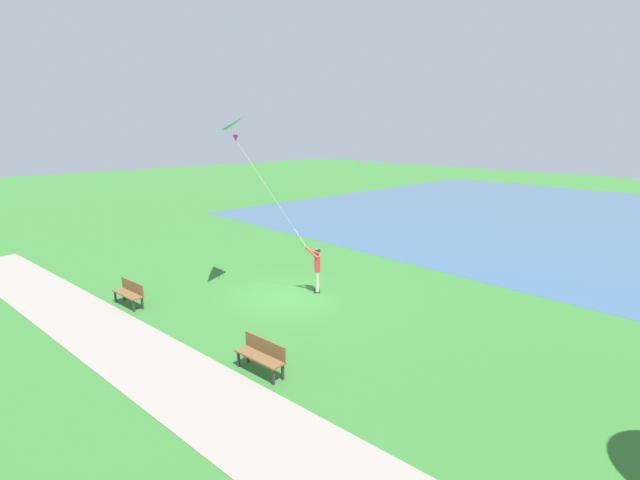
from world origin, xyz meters
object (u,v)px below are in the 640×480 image
object	(u,v)px
person_kite_flyer	(317,266)
park_bench_near_walkway	(130,292)
park_bench_far_walkway	(262,354)
flying_kite	(245,130)

from	to	relation	value
person_kite_flyer	park_bench_near_walkway	xyz separation A→B (m)	(5.77, -3.57, -0.54)
park_bench_near_walkway	person_kite_flyer	bearing A→B (deg)	148.27
person_kite_flyer	park_bench_near_walkway	distance (m)	6.81
park_bench_far_walkway	person_kite_flyer	bearing A→B (deg)	-146.39
flying_kite	park_bench_far_walkway	xyz separation A→B (m)	(3.23, 5.11, -5.58)
person_kite_flyer	flying_kite	size ratio (longest dim) A/B	0.39
person_kite_flyer	flying_kite	xyz separation A→B (m)	(1.88, -1.71, 5.04)
person_kite_flyer	park_bench_far_walkway	size ratio (longest dim) A/B	1.19
park_bench_near_walkway	flying_kite	bearing A→B (deg)	154.46
person_kite_flyer	park_bench_far_walkway	world-z (taller)	person_kite_flyer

